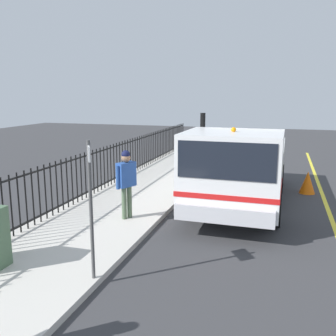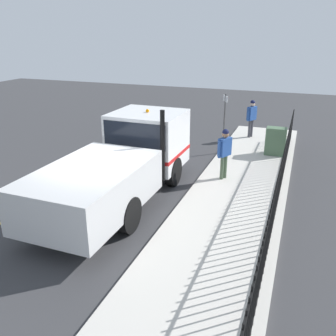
# 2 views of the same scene
# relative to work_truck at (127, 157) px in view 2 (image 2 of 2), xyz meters

# --- Properties ---
(ground_plane) EXTENTS (48.53, 48.53, 0.00)m
(ground_plane) POSITION_rel_work_truck_xyz_m (-0.11, -1.39, -1.26)
(ground_plane) COLOR #38383A
(ground_plane) RESTS_ON ground
(sidewalk_slab) EXTENTS (2.95, 22.06, 0.13)m
(sidewalk_slab) POSITION_rel_work_truck_xyz_m (3.23, -1.39, -1.20)
(sidewalk_slab) COLOR beige
(sidewalk_slab) RESTS_ON ground
(lane_marking) EXTENTS (0.12, 19.85, 0.01)m
(lane_marking) POSITION_rel_work_truck_xyz_m (-2.45, -1.39, -1.26)
(lane_marking) COLOR yellow
(lane_marking) RESTS_ON ground
(work_truck) EXTENTS (2.41, 6.80, 2.70)m
(work_truck) POSITION_rel_work_truck_xyz_m (0.00, 0.00, 0.00)
(work_truck) COLOR white
(work_truck) RESTS_ON ground
(worker_standing) EXTENTS (0.41, 0.59, 1.73)m
(worker_standing) POSITION_rel_work_truck_xyz_m (2.56, 2.10, -0.08)
(worker_standing) COLOR #264C99
(worker_standing) RESTS_ON sidewalk_slab
(pedestrian_distant) EXTENTS (0.42, 0.59, 1.75)m
(pedestrian_distant) POSITION_rel_work_truck_xyz_m (2.64, 7.65, -0.07)
(pedestrian_distant) COLOR #264C99
(pedestrian_distant) RESTS_ON sidewalk_slab
(iron_fence) EXTENTS (0.04, 18.79, 1.39)m
(iron_fence) POSITION_rel_work_truck_xyz_m (4.47, -1.39, -0.44)
(iron_fence) COLOR black
(iron_fence) RESTS_ON sidewalk_slab
(utility_cabinet) EXTENTS (0.79, 0.50, 1.12)m
(utility_cabinet) POSITION_rel_work_truck_xyz_m (3.97, 5.36, -0.58)
(utility_cabinet) COLOR #4C6B4C
(utility_cabinet) RESTS_ON sidewalk_slab
(traffic_cone) EXTENTS (0.51, 0.51, 0.73)m
(traffic_cone) POSITION_rel_work_truck_xyz_m (-1.97, -2.28, -0.90)
(traffic_cone) COLOR orange
(traffic_cone) RESTS_ON ground
(street_sign) EXTENTS (0.28, 0.44, 2.37)m
(street_sign) POSITION_rel_work_truck_xyz_m (1.86, 5.19, 0.34)
(street_sign) COLOR #4C4C4C
(street_sign) RESTS_ON sidewalk_slab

